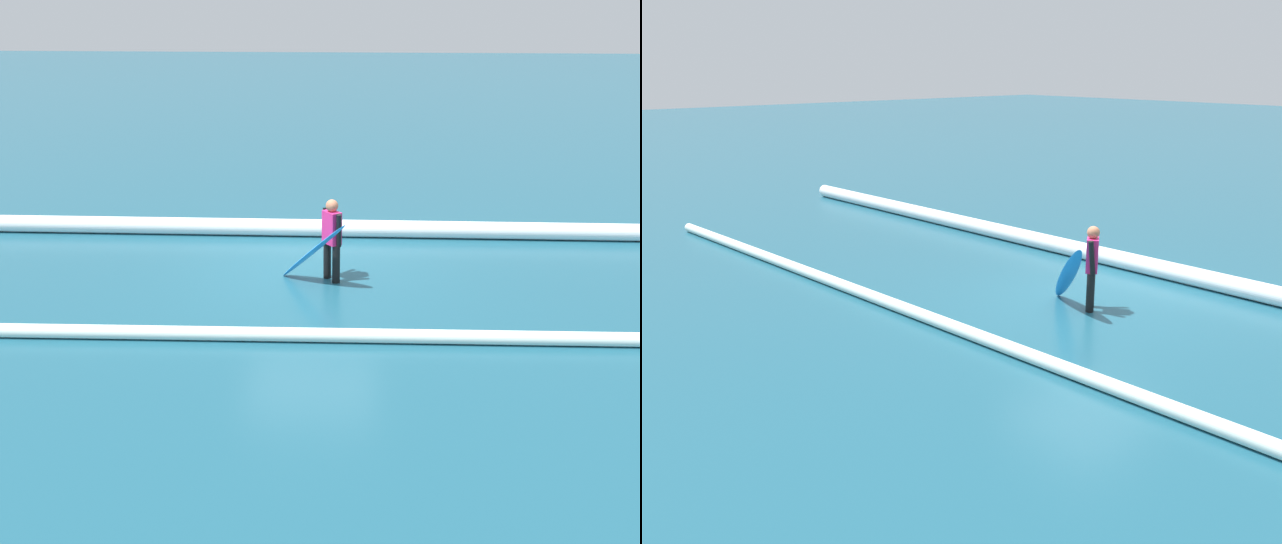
{
  "view_description": "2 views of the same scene",
  "coord_description": "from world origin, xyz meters",
  "views": [
    {
      "loc": [
        -1.09,
        12.73,
        4.72
      ],
      "look_at": [
        -0.33,
        2.28,
        0.85
      ],
      "focal_mm": 41.21,
      "sensor_mm": 36.0,
      "label": 1
    },
    {
      "loc": [
        -8.23,
        10.13,
        4.19
      ],
      "look_at": [
        -0.17,
        3.16,
        1.15
      ],
      "focal_mm": 41.4,
      "sensor_mm": 36.0,
      "label": 2
    }
  ],
  "objects": [
    {
      "name": "ground_plane",
      "position": [
        0.0,
        0.0,
        0.0
      ],
      "size": [
        125.18,
        125.18,
        0.0
      ],
      "primitive_type": "plane",
      "color": "#1D5569"
    },
    {
      "name": "surfer",
      "position": [
        -0.41,
        0.39,
        0.84
      ],
      "size": [
        0.37,
        0.53,
        1.49
      ],
      "rotation": [
        0.0,
        0.0,
        5.37
      ],
      "color": "black",
      "rests_on": "ground_plane"
    },
    {
      "name": "wave_crest_foreground",
      "position": [
        2.55,
        -2.17,
        0.18
      ],
      "size": [
        20.03,
        0.8,
        0.36
      ],
      "primitive_type": "cylinder",
      "rotation": [
        0.0,
        1.57,
        0.02
      ],
      "color": "white",
      "rests_on": "ground_plane"
    },
    {
      "name": "surfboard",
      "position": [
        -0.09,
        0.63,
        0.62
      ],
      "size": [
        1.34,
        1.08,
        1.27
      ],
      "color": "#268CE5",
      "rests_on": "ground_plane"
    },
    {
      "name": "wave_crest_midground",
      "position": [
        -0.06,
        2.96,
        0.11
      ],
      "size": [
        20.79,
        0.99,
        0.21
      ],
      "primitive_type": "cylinder",
      "rotation": [
        0.0,
        1.57,
        0.04
      ],
      "color": "white",
      "rests_on": "ground_plane"
    }
  ]
}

